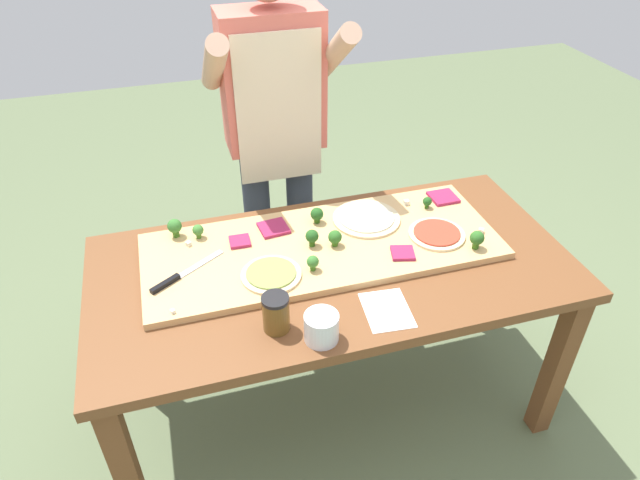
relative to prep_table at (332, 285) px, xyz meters
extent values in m
plane|color=#60704C|center=(0.00, 0.00, -0.66)|extent=(8.00, 8.00, 0.00)
cube|color=brown|center=(-0.78, -0.35, -0.30)|extent=(0.07, 0.07, 0.71)
cube|color=brown|center=(0.78, -0.35, -0.30)|extent=(0.07, 0.07, 0.71)
cube|color=brown|center=(-0.78, 0.35, -0.30)|extent=(0.07, 0.07, 0.71)
cube|color=brown|center=(0.78, 0.35, -0.30)|extent=(0.07, 0.07, 0.71)
cube|color=brown|center=(0.00, 0.00, 0.08)|extent=(1.67, 0.82, 0.04)
cube|color=tan|center=(-0.01, 0.09, 0.11)|extent=(1.27, 0.49, 0.03)
cube|color=#B7BABF|center=(-0.44, 0.09, 0.12)|extent=(0.17, 0.12, 0.00)
cube|color=black|center=(-0.57, 0.01, 0.13)|extent=(0.10, 0.08, 0.02)
cylinder|color=beige|center=(-0.23, -0.03, 0.13)|extent=(0.20, 0.20, 0.01)
cylinder|color=#899E4C|center=(-0.23, -0.03, 0.14)|extent=(0.17, 0.17, 0.01)
cylinder|color=beige|center=(0.19, 0.19, 0.13)|extent=(0.26, 0.26, 0.01)
cylinder|color=beige|center=(0.19, 0.19, 0.14)|extent=(0.21, 0.21, 0.01)
cylinder|color=beige|center=(0.40, 0.02, 0.13)|extent=(0.21, 0.21, 0.01)
cylinder|color=#BC3D28|center=(0.40, 0.02, 0.14)|extent=(0.17, 0.17, 0.01)
cube|color=#9E234C|center=(-0.16, 0.23, 0.13)|extent=(0.11, 0.11, 0.01)
cube|color=#9E234C|center=(-0.29, 0.18, 0.13)|extent=(0.08, 0.08, 0.01)
cube|color=#9E234C|center=(0.54, 0.25, 0.13)|extent=(0.10, 0.10, 0.01)
cube|color=#9E234C|center=(0.24, -0.05, 0.13)|extent=(0.10, 0.10, 0.01)
cylinder|color=#3F7220|center=(-0.51, 0.28, 0.14)|extent=(0.02, 0.02, 0.03)
sphere|color=#38752D|center=(-0.51, 0.28, 0.17)|extent=(0.05, 0.05, 0.05)
cylinder|color=#366618|center=(0.50, -0.09, 0.14)|extent=(0.02, 0.02, 0.03)
sphere|color=#2D6623|center=(0.50, -0.09, 0.17)|extent=(0.05, 0.05, 0.05)
cylinder|color=#2C5915|center=(0.45, 0.20, 0.13)|extent=(0.02, 0.02, 0.02)
sphere|color=#23561E|center=(0.45, 0.20, 0.15)|extent=(0.04, 0.04, 0.04)
cylinder|color=#2C5915|center=(-0.05, 0.09, 0.14)|extent=(0.02, 0.02, 0.03)
sphere|color=#23561E|center=(-0.05, 0.09, 0.16)|extent=(0.05, 0.05, 0.05)
cylinder|color=#487A23|center=(-0.43, 0.25, 0.13)|extent=(0.02, 0.02, 0.02)
sphere|color=#427F33|center=(-0.43, 0.25, 0.16)|extent=(0.04, 0.04, 0.04)
cylinder|color=#3F7220|center=(-0.08, -0.04, 0.13)|extent=(0.02, 0.02, 0.02)
sphere|color=#38752D|center=(-0.08, -0.04, 0.16)|extent=(0.04, 0.04, 0.04)
cylinder|color=#366618|center=(0.03, 0.07, 0.13)|extent=(0.02, 0.02, 0.02)
sphere|color=#2D6623|center=(0.03, 0.07, 0.16)|extent=(0.05, 0.05, 0.05)
cylinder|color=#2C5915|center=(0.01, 0.23, 0.13)|extent=(0.02, 0.02, 0.02)
sphere|color=#23561E|center=(0.01, 0.23, 0.16)|extent=(0.05, 0.05, 0.05)
cube|color=silver|center=(-0.47, 0.21, 0.13)|extent=(0.02, 0.02, 0.02)
cube|color=white|center=(-0.55, -0.12, 0.13)|extent=(0.02, 0.02, 0.01)
cube|color=silver|center=(0.57, -0.01, 0.13)|extent=(0.02, 0.02, 0.02)
cube|color=silver|center=(0.38, 0.25, 0.13)|extent=(0.02, 0.02, 0.02)
cylinder|color=white|center=(-0.14, -0.33, 0.14)|extent=(0.10, 0.10, 0.09)
cylinder|color=white|center=(-0.14, -0.33, 0.12)|extent=(0.09, 0.09, 0.05)
cylinder|color=brown|center=(-0.26, -0.25, 0.15)|extent=(0.08, 0.08, 0.11)
cylinder|color=black|center=(-0.26, -0.25, 0.21)|extent=(0.08, 0.08, 0.01)
cube|color=white|center=(0.09, -0.27, 0.10)|extent=(0.16, 0.20, 0.00)
cylinder|color=#333847|center=(-0.15, 0.68, -0.21)|extent=(0.12, 0.12, 0.90)
cylinder|color=#333847|center=(0.05, 0.68, -0.21)|extent=(0.12, 0.12, 0.90)
cube|color=#DB6B5B|center=(-0.05, 0.68, 0.52)|extent=(0.40, 0.20, 0.55)
cube|color=beige|center=(-0.05, 0.57, 0.44)|extent=(0.34, 0.01, 0.60)
cylinder|color=tan|center=(-0.28, 0.58, 0.64)|extent=(0.08, 0.39, 0.31)
cylinder|color=tan|center=(0.18, 0.58, 0.64)|extent=(0.08, 0.39, 0.31)
camera|label=1|loc=(-0.48, -1.47, 1.33)|focal=31.79mm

